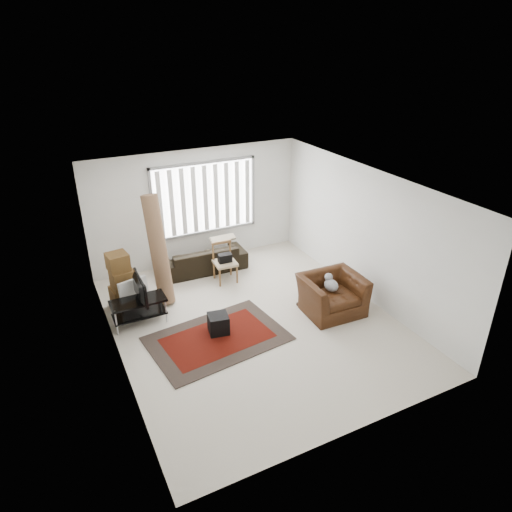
% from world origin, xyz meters
% --- Properties ---
extents(room, '(6.00, 6.02, 2.71)m').
position_xyz_m(room, '(0.03, 0.51, 1.76)').
color(room, beige).
rests_on(room, ground).
extents(persian_rug, '(2.55, 1.86, 0.02)m').
position_xyz_m(persian_rug, '(-0.83, -0.18, 0.01)').
color(persian_rug, black).
rests_on(persian_rug, ground).
extents(tv_stand, '(1.02, 0.46, 0.51)m').
position_xyz_m(tv_stand, '(-1.95, 0.94, 0.37)').
color(tv_stand, black).
rests_on(tv_stand, ground).
extents(tv, '(0.11, 0.83, 0.47)m').
position_xyz_m(tv, '(-1.95, 0.94, 0.75)').
color(tv, black).
rests_on(tv, tv_stand).
extents(subwoofer, '(0.41, 0.41, 0.36)m').
position_xyz_m(subwoofer, '(-0.74, -0.01, 0.20)').
color(subwoofer, black).
rests_on(subwoofer, persian_rug).
extents(moving_boxes, '(0.53, 0.49, 1.16)m').
position_xyz_m(moving_boxes, '(-2.08, 1.69, 0.54)').
color(moving_boxes, brown).
rests_on(moving_boxes, ground).
extents(white_flatpack, '(0.60, 0.34, 0.73)m').
position_xyz_m(white_flatpack, '(-1.93, 1.32, 0.36)').
color(white_flatpack, silver).
rests_on(white_flatpack, ground).
extents(rolled_rug, '(0.42, 0.79, 2.23)m').
position_xyz_m(rolled_rug, '(-1.31, 1.61, 1.12)').
color(rolled_rug, brown).
rests_on(rolled_rug, ground).
extents(sofa, '(2.00, 0.92, 0.76)m').
position_xyz_m(sofa, '(-0.11, 2.45, 0.38)').
color(sofa, black).
rests_on(sofa, ground).
extents(side_chair, '(0.50, 0.50, 0.88)m').
position_xyz_m(side_chair, '(0.15, 1.76, 0.49)').
color(side_chair, '#968162').
rests_on(side_chair, ground).
extents(armchair, '(1.20, 1.05, 0.86)m').
position_xyz_m(armchair, '(1.54, -0.33, 0.43)').
color(armchair, '#391C0B').
rests_on(armchair, ground).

